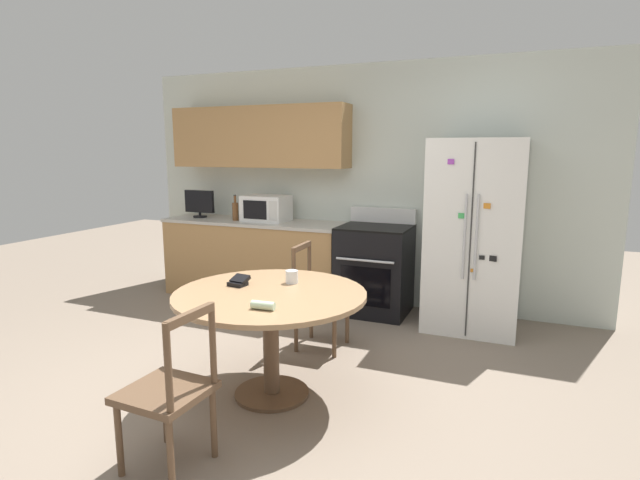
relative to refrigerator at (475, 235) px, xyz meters
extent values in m
plane|color=gray|center=(-1.30, -2.20, -0.90)|extent=(14.00, 14.00, 0.00)
cube|color=silver|center=(-1.30, 0.45, 0.40)|extent=(5.20, 0.10, 2.60)
cube|color=#AD7F4C|center=(-2.44, 0.23, 0.94)|extent=(2.13, 0.34, 0.68)
cube|color=#AD7F4C|center=(-2.44, 0.09, -0.47)|extent=(2.13, 0.62, 0.86)
cube|color=#B7B2A8|center=(-2.44, 0.09, -0.02)|extent=(2.15, 0.64, 0.03)
cube|color=white|center=(0.00, 0.00, 0.00)|extent=(0.85, 0.76, 1.80)
cube|color=#333333|center=(0.00, -0.38, 0.00)|extent=(0.01, 0.01, 1.73)
cylinder|color=silver|center=(-0.05, -0.40, 0.04)|extent=(0.02, 0.02, 0.76)
cylinder|color=silver|center=(0.05, -0.40, 0.04)|extent=(0.02, 0.02, 0.76)
cube|color=orange|center=(0.03, -0.38, -0.25)|extent=(0.04, 0.01, 0.03)
cube|color=orange|center=(0.12, -0.38, 0.32)|extent=(0.06, 0.02, 0.05)
cube|color=#3FB259|center=(-0.09, -0.38, 0.23)|extent=(0.06, 0.02, 0.05)
cube|color=black|center=(0.20, -0.38, -0.13)|extent=(0.06, 0.02, 0.05)
cube|color=purple|center=(-0.20, -0.38, 0.70)|extent=(0.06, 0.02, 0.05)
cube|color=black|center=(0.10, -0.38, -0.13)|extent=(0.05, 0.01, 0.04)
cube|color=black|center=(-0.99, 0.06, -0.45)|extent=(0.72, 0.64, 0.90)
cube|color=black|center=(-0.99, -0.26, -0.54)|extent=(0.52, 0.01, 0.40)
cylinder|color=silver|center=(-0.99, -0.29, -0.27)|extent=(0.59, 0.02, 0.02)
cube|color=black|center=(-0.99, 0.06, 0.01)|extent=(0.72, 0.64, 0.02)
cube|color=white|center=(-0.99, 0.35, 0.10)|extent=(0.72, 0.06, 0.16)
cube|color=white|center=(-2.29, 0.10, 0.15)|extent=(0.50, 0.36, 0.29)
cube|color=black|center=(-2.33, -0.08, 0.15)|extent=(0.29, 0.01, 0.20)
cube|color=silver|center=(-2.11, -0.08, 0.15)|extent=(0.10, 0.01, 0.21)
cylinder|color=black|center=(-3.18, 0.07, 0.01)|extent=(0.16, 0.16, 0.02)
cylinder|color=black|center=(-3.18, 0.07, 0.04)|extent=(0.03, 0.03, 0.04)
cube|color=black|center=(-3.18, 0.07, 0.19)|extent=(0.38, 0.05, 0.26)
cylinder|color=brown|center=(-2.64, 0.00, 0.10)|extent=(0.07, 0.07, 0.20)
cylinder|color=brown|center=(-2.64, 0.00, 0.24)|extent=(0.03, 0.03, 0.08)
cylinder|color=#262626|center=(-2.64, 0.00, 0.29)|extent=(0.03, 0.03, 0.01)
cylinder|color=#997551|center=(-1.13, -1.98, -0.17)|extent=(1.31, 1.31, 0.03)
cylinder|color=brown|center=(-1.13, -1.98, -0.53)|extent=(0.11, 0.11, 0.69)
cylinder|color=brown|center=(-1.13, -1.98, -0.89)|extent=(0.52, 0.52, 0.03)
cube|color=brown|center=(-1.13, -1.04, -0.47)|extent=(0.43, 0.43, 0.04)
cylinder|color=brown|center=(-0.97, -0.87, -0.69)|extent=(0.04, 0.04, 0.41)
cylinder|color=brown|center=(-0.96, -1.21, -0.69)|extent=(0.04, 0.04, 0.41)
cylinder|color=brown|center=(-1.31, -0.87, -0.69)|extent=(0.04, 0.04, 0.41)
cylinder|color=brown|center=(-1.30, -1.22, -0.69)|extent=(0.04, 0.04, 0.41)
cylinder|color=brown|center=(-1.33, -0.88, -0.22)|extent=(0.04, 0.04, 0.45)
cylinder|color=brown|center=(-1.32, -1.22, -0.22)|extent=(0.04, 0.04, 0.45)
cube|color=brown|center=(-1.32, -1.05, -0.02)|extent=(0.05, 0.35, 0.04)
cube|color=brown|center=(-1.27, -2.90, -0.47)|extent=(0.44, 0.44, 0.04)
cylinder|color=brown|center=(-1.45, -3.07, -0.69)|extent=(0.04, 0.04, 0.41)
cylinder|color=brown|center=(-1.43, -2.72, -0.69)|extent=(0.04, 0.04, 0.41)
cylinder|color=brown|center=(-1.11, -3.08, -0.69)|extent=(0.04, 0.04, 0.41)
cylinder|color=brown|center=(-1.09, -2.74, -0.69)|extent=(0.04, 0.04, 0.41)
cylinder|color=brown|center=(-1.09, -3.08, -0.22)|extent=(0.04, 0.04, 0.45)
cylinder|color=brown|center=(-1.07, -2.74, -0.22)|extent=(0.04, 0.04, 0.45)
cube|color=brown|center=(-1.08, -2.91, -0.02)|extent=(0.05, 0.35, 0.04)
cylinder|color=silver|center=(-1.10, -1.71, -0.11)|extent=(0.09, 0.09, 0.09)
cylinder|color=#8C4C99|center=(-1.10, -1.71, -0.13)|extent=(0.08, 0.08, 0.05)
cylinder|color=beige|center=(-0.99, -2.33, -0.13)|extent=(0.15, 0.06, 0.05)
cube|color=black|center=(-1.42, -1.92, -0.14)|extent=(0.13, 0.11, 0.03)
cube|color=black|center=(-1.42, -1.90, -0.11)|extent=(0.13, 0.11, 0.06)
camera|label=1|loc=(0.43, -4.85, 0.79)|focal=28.00mm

